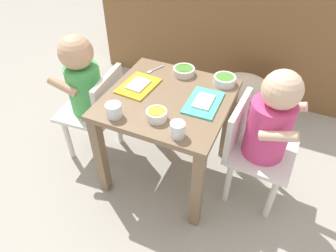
{
  "coord_description": "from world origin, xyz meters",
  "views": [
    {
      "loc": [
        0.45,
        -1.0,
        1.27
      ],
      "look_at": [
        0.0,
        0.0,
        0.31
      ],
      "focal_mm": 33.09,
      "sensor_mm": 36.0,
      "label": 1
    }
  ],
  "objects_px": {
    "food_tray_left": "(138,85)",
    "cereal_bowl_right_side": "(225,80)",
    "dining_table": "(168,114)",
    "food_tray_right": "(204,102)",
    "dog": "(246,88)",
    "water_cup_left": "(177,130)",
    "veggie_bowl_far": "(157,115)",
    "spoon_by_left_tray": "(154,70)",
    "seated_child_right": "(267,125)",
    "water_cup_right": "(114,111)",
    "seated_child_left": "(86,85)",
    "veggie_bowl_near": "(184,71)"
  },
  "relations": [
    {
      "from": "dining_table",
      "to": "food_tray_left",
      "type": "relative_size",
      "value": 2.61
    },
    {
      "from": "dining_table",
      "to": "spoon_by_left_tray",
      "type": "distance_m",
      "value": 0.25
    },
    {
      "from": "water_cup_right",
      "to": "veggie_bowl_far",
      "type": "height_order",
      "value": "water_cup_right"
    },
    {
      "from": "dining_table",
      "to": "seated_child_right",
      "type": "bearing_deg",
      "value": 5.14
    },
    {
      "from": "food_tray_left",
      "to": "food_tray_right",
      "type": "relative_size",
      "value": 0.99
    },
    {
      "from": "seated_child_right",
      "to": "cereal_bowl_right_side",
      "type": "height_order",
      "value": "seated_child_right"
    },
    {
      "from": "water_cup_left",
      "to": "spoon_by_left_tray",
      "type": "distance_m",
      "value": 0.48
    },
    {
      "from": "food_tray_left",
      "to": "cereal_bowl_right_side",
      "type": "height_order",
      "value": "cereal_bowl_right_side"
    },
    {
      "from": "food_tray_left",
      "to": "water_cup_left",
      "type": "xyz_separation_m",
      "value": [
        0.29,
        -0.23,
        0.02
      ]
    },
    {
      "from": "seated_child_left",
      "to": "spoon_by_left_tray",
      "type": "relative_size",
      "value": 7.23
    },
    {
      "from": "food_tray_right",
      "to": "veggie_bowl_near",
      "type": "xyz_separation_m",
      "value": [
        -0.16,
        0.18,
        0.01
      ]
    },
    {
      "from": "veggie_bowl_near",
      "to": "spoon_by_left_tray",
      "type": "height_order",
      "value": "veggie_bowl_near"
    },
    {
      "from": "spoon_by_left_tray",
      "to": "veggie_bowl_near",
      "type": "bearing_deg",
      "value": 10.92
    },
    {
      "from": "dining_table",
      "to": "water_cup_left",
      "type": "height_order",
      "value": "water_cup_left"
    },
    {
      "from": "seated_child_right",
      "to": "food_tray_right",
      "type": "height_order",
      "value": "seated_child_right"
    },
    {
      "from": "food_tray_right",
      "to": "veggie_bowl_far",
      "type": "distance_m",
      "value": 0.22
    },
    {
      "from": "food_tray_left",
      "to": "cereal_bowl_right_side",
      "type": "xyz_separation_m",
      "value": [
        0.35,
        0.18,
        0.01
      ]
    },
    {
      "from": "dining_table",
      "to": "water_cup_left",
      "type": "relative_size",
      "value": 8.93
    },
    {
      "from": "seated_child_left",
      "to": "seated_child_right",
      "type": "distance_m",
      "value": 0.86
    },
    {
      "from": "dog",
      "to": "spoon_by_left_tray",
      "type": "relative_size",
      "value": 4.67
    },
    {
      "from": "dog",
      "to": "food_tray_left",
      "type": "distance_m",
      "value": 0.79
    },
    {
      "from": "dining_table",
      "to": "veggie_bowl_near",
      "type": "bearing_deg",
      "value": 92.04
    },
    {
      "from": "water_cup_left",
      "to": "veggie_bowl_far",
      "type": "bearing_deg",
      "value": 153.53
    },
    {
      "from": "dog",
      "to": "cereal_bowl_right_side",
      "type": "relative_size",
      "value": 4.35
    },
    {
      "from": "dining_table",
      "to": "veggie_bowl_far",
      "type": "distance_m",
      "value": 0.19
    },
    {
      "from": "seated_child_left",
      "to": "water_cup_right",
      "type": "height_order",
      "value": "seated_child_left"
    },
    {
      "from": "water_cup_right",
      "to": "spoon_by_left_tray",
      "type": "relative_size",
      "value": 0.69
    },
    {
      "from": "spoon_by_left_tray",
      "to": "dog",
      "type": "bearing_deg",
      "value": 50.19
    },
    {
      "from": "veggie_bowl_far",
      "to": "water_cup_right",
      "type": "bearing_deg",
      "value": -162.09
    },
    {
      "from": "seated_child_left",
      "to": "food_tray_right",
      "type": "distance_m",
      "value": 0.59
    },
    {
      "from": "dog",
      "to": "cereal_bowl_right_side",
      "type": "xyz_separation_m",
      "value": [
        -0.04,
        -0.44,
        0.3
      ]
    },
    {
      "from": "food_tray_right",
      "to": "water_cup_left",
      "type": "distance_m",
      "value": 0.23
    },
    {
      "from": "water_cup_right",
      "to": "cereal_bowl_right_side",
      "type": "height_order",
      "value": "water_cup_right"
    },
    {
      "from": "food_tray_right",
      "to": "veggie_bowl_near",
      "type": "height_order",
      "value": "veggie_bowl_near"
    },
    {
      "from": "water_cup_right",
      "to": "food_tray_left",
      "type": "bearing_deg",
      "value": 92.93
    },
    {
      "from": "food_tray_right",
      "to": "cereal_bowl_right_side",
      "type": "bearing_deg",
      "value": 78.64
    },
    {
      "from": "dog",
      "to": "veggie_bowl_near",
      "type": "height_order",
      "value": "veggie_bowl_near"
    },
    {
      "from": "seated_child_right",
      "to": "food_tray_right",
      "type": "distance_m",
      "value": 0.28
    },
    {
      "from": "cereal_bowl_right_side",
      "to": "seated_child_right",
      "type": "bearing_deg",
      "value": -34.81
    },
    {
      "from": "water_cup_left",
      "to": "veggie_bowl_near",
      "type": "xyz_separation_m",
      "value": [
        -0.14,
        0.41,
        -0.01
      ]
    },
    {
      "from": "water_cup_left",
      "to": "veggie_bowl_far",
      "type": "relative_size",
      "value": 0.71
    },
    {
      "from": "water_cup_left",
      "to": "food_tray_left",
      "type": "bearing_deg",
      "value": 141.48
    },
    {
      "from": "dining_table",
      "to": "food_tray_right",
      "type": "distance_m",
      "value": 0.19
    },
    {
      "from": "food_tray_right",
      "to": "spoon_by_left_tray",
      "type": "distance_m",
      "value": 0.35
    },
    {
      "from": "dining_table",
      "to": "spoon_by_left_tray",
      "type": "xyz_separation_m",
      "value": [
        -0.15,
        0.17,
        0.1
      ]
    },
    {
      "from": "food_tray_right",
      "to": "spoon_by_left_tray",
      "type": "bearing_deg",
      "value": 153.55
    },
    {
      "from": "food_tray_left",
      "to": "dog",
      "type": "bearing_deg",
      "value": 57.73
    },
    {
      "from": "dining_table",
      "to": "veggie_bowl_near",
      "type": "distance_m",
      "value": 0.23
    },
    {
      "from": "food_tray_right",
      "to": "water_cup_right",
      "type": "relative_size",
      "value": 3.15
    },
    {
      "from": "seated_child_left",
      "to": "veggie_bowl_far",
      "type": "bearing_deg",
      "value": -16.99
    }
  ]
}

